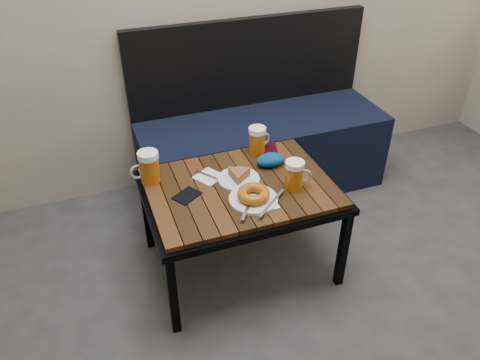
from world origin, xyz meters
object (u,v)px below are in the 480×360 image
object	(u,v)px
plate_bagel	(253,196)
passport_burgundy	(267,150)
beer_mug_right	(295,175)
bench	(261,145)
beer_mug_centre	(258,140)
beer_mug_left	(149,167)
cafe_table	(240,193)
plate_pie	(239,177)
knit_pouch	(270,160)
passport_navy	(187,196)

from	to	relation	value
plate_bagel	passport_burgundy	world-z (taller)	plate_bagel
passport_burgundy	beer_mug_right	bearing A→B (deg)	-77.18
bench	plate_bagel	xyz separation A→B (m)	(-0.34, -0.73, 0.22)
beer_mug_centre	bench	bearing A→B (deg)	45.63
beer_mug_left	plate_bagel	world-z (taller)	beer_mug_left
beer_mug_right	plate_bagel	size ratio (longest dim) A/B	0.53
cafe_table	beer_mug_left	world-z (taller)	beer_mug_left
plate_pie	knit_pouch	world-z (taller)	knit_pouch
beer_mug_left	cafe_table	bearing A→B (deg)	152.68
cafe_table	knit_pouch	world-z (taller)	knit_pouch
beer_mug_right	passport_burgundy	size ratio (longest dim) A/B	0.96
beer_mug_centre	passport_burgundy	world-z (taller)	beer_mug_centre
bench	plate_pie	bearing A→B (deg)	-121.10
bench	knit_pouch	distance (m)	0.57
plate_pie	knit_pouch	bearing A→B (deg)	20.38
bench	beer_mug_left	bearing A→B (deg)	-148.65
beer_mug_centre	plate_bagel	xyz separation A→B (m)	(-0.16, -0.36, -0.04)
cafe_table	passport_navy	size ratio (longest dim) A/B	7.56
bench	plate_pie	world-z (taller)	bench
passport_navy	knit_pouch	distance (m)	0.44
beer_mug_right	plate_pie	distance (m)	0.25
bench	cafe_table	size ratio (longest dim) A/B	1.67
plate_bagel	passport_burgundy	distance (m)	0.42
beer_mug_right	knit_pouch	distance (m)	0.21
passport_navy	passport_burgundy	size ratio (longest dim) A/B	0.81
beer_mug_centre	passport_burgundy	distance (m)	0.08
knit_pouch	bench	bearing A→B (deg)	72.16
cafe_table	passport_burgundy	bearing A→B (deg)	45.78
cafe_table	plate_bagel	bearing A→B (deg)	-83.50
beer_mug_right	passport_navy	xyz separation A→B (m)	(-0.45, 0.10, -0.06)
beer_mug_right	knit_pouch	world-z (taller)	beer_mug_right
bench	passport_navy	distance (m)	0.87
cafe_table	beer_mug_left	bearing A→B (deg)	154.87
beer_mug_right	bench	bearing A→B (deg)	88.55
cafe_table	beer_mug_right	size ratio (longest dim) A/B	6.37
beer_mug_left	plate_bagel	distance (m)	0.48
beer_mug_left	beer_mug_right	world-z (taller)	beer_mug_left
bench	passport_navy	xyz separation A→B (m)	(-0.59, -0.60, 0.20)
beer_mug_centre	knit_pouch	world-z (taller)	beer_mug_centre
beer_mug_right	plate_pie	xyz separation A→B (m)	(-0.21, 0.13, -0.05)
beer_mug_left	beer_mug_centre	distance (m)	0.54
knit_pouch	passport_burgundy	bearing A→B (deg)	73.37
bench	beer_mug_right	xyz separation A→B (m)	(-0.13, -0.70, 0.27)
cafe_table	beer_mug_right	xyz separation A→B (m)	(0.22, -0.10, 0.11)
beer_mug_centre	plate_pie	xyz separation A→B (m)	(-0.17, -0.20, -0.05)
passport_navy	beer_mug_right	bearing A→B (deg)	44.98
bench	passport_burgundy	xyz separation A→B (m)	(-0.12, -0.37, 0.20)
beer_mug_right	plate_bagel	world-z (taller)	beer_mug_right
cafe_table	knit_pouch	bearing A→B (deg)	28.98
beer_mug_right	passport_burgundy	distance (m)	0.34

